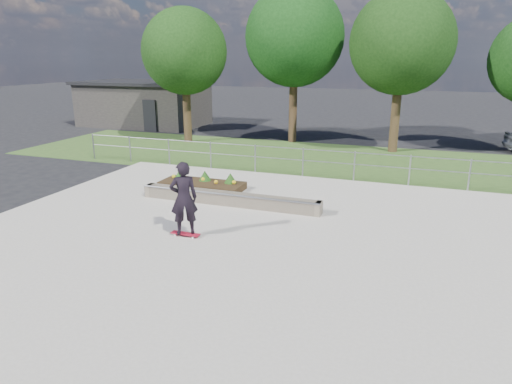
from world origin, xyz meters
TOP-DOWN VIEW (x-y plane):
  - ground at (0.00, 0.00)m, footprint 120.00×120.00m
  - grass_verge at (0.00, 11.00)m, footprint 30.00×8.00m
  - concrete_slab at (0.00, 0.00)m, footprint 15.00×15.00m
  - fence at (0.00, 7.50)m, footprint 20.06×0.06m
  - building at (-14.00, 18.00)m, footprint 8.40×5.40m
  - tree_far_left at (-8.00, 13.00)m, footprint 4.55×4.55m
  - tree_mid_left at (-2.50, 15.00)m, footprint 5.25×5.25m
  - tree_mid_right at (3.00, 14.00)m, footprint 4.90×4.90m
  - grind_ledge at (-1.32, 3.14)m, footprint 6.00×0.44m
  - planter_bed at (-2.94, 4.56)m, footprint 3.00×1.20m
  - skateboarder at (-1.35, 0.31)m, footprint 0.85×0.77m

SIDE VIEW (x-z plane):
  - ground at x=0.00m, z-range 0.00..0.00m
  - grass_verge at x=0.00m, z-range 0.00..0.02m
  - concrete_slab at x=0.00m, z-range 0.00..0.06m
  - planter_bed at x=-2.94m, z-range -0.06..0.55m
  - grind_ledge at x=-1.32m, z-range 0.05..0.48m
  - fence at x=0.00m, z-range 0.17..1.37m
  - skateboarder at x=-1.35m, z-range 0.10..2.11m
  - building at x=-14.00m, z-range 0.01..3.01m
  - tree_far_left at x=-8.00m, z-range 1.28..8.43m
  - tree_mid_right at x=3.00m, z-range 1.38..9.08m
  - tree_mid_left at x=-2.50m, z-range 1.48..9.73m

